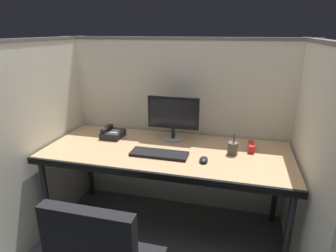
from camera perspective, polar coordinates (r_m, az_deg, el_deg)
name	(u,v)px	position (r m, az deg, el deg)	size (l,w,h in m)	color
cubicle_partition_rear	(179,126)	(2.62, 2.15, -0.02)	(2.21, 0.06, 1.57)	beige
cubicle_partition_left	(47,137)	(2.56, -23.07, -2.04)	(0.06, 1.41, 1.57)	beige
cubicle_partition_right	(308,164)	(2.11, 26.21, -6.78)	(0.06, 1.41, 1.57)	beige
desk	(166,156)	(2.24, -0.40, -6.06)	(1.90, 0.80, 0.74)	tan
monitor_center	(173,115)	(2.36, 1.07, 2.15)	(0.43, 0.17, 0.37)	gray
keyboard_main	(159,154)	(2.14, -1.78, -5.59)	(0.43, 0.15, 0.02)	black
computer_mouse	(204,160)	(2.05, 7.16, -6.70)	(0.06, 0.10, 0.04)	black
desk_phone	(112,133)	(2.53, -11.12, -1.47)	(0.17, 0.19, 0.09)	black
red_stapler	(251,147)	(2.31, 16.31, -4.01)	(0.04, 0.15, 0.06)	red
pen_cup	(233,148)	(2.19, 12.82, -4.37)	(0.08, 0.08, 0.16)	#4C4742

